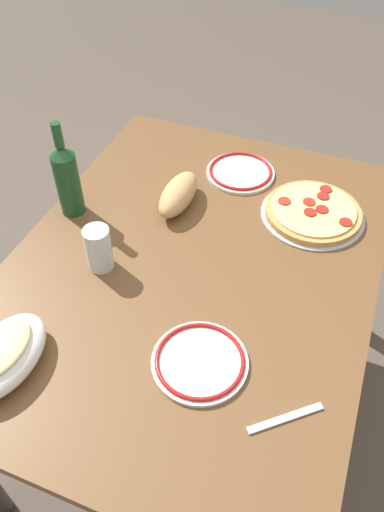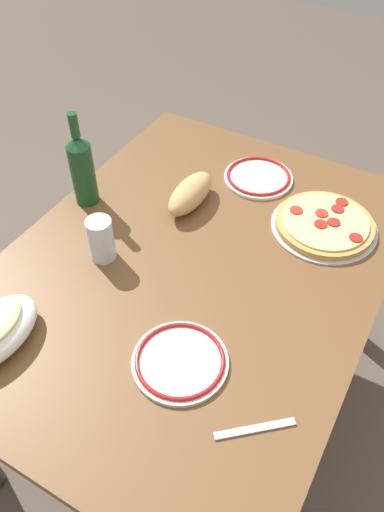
{
  "view_description": "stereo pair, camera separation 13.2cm",
  "coord_description": "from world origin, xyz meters",
  "px_view_note": "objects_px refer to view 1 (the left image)",
  "views": [
    {
      "loc": [
        -0.86,
        -0.34,
        1.69
      ],
      "look_at": [
        0.0,
        0.0,
        0.75
      ],
      "focal_mm": 35.34,
      "sensor_mm": 36.0,
      "label": 1
    },
    {
      "loc": [
        -0.8,
        -0.45,
        1.69
      ],
      "look_at": [
        0.0,
        0.0,
        0.75
      ],
      "focal_mm": 35.34,
      "sensor_mm": 36.0,
      "label": 2
    }
  ],
  "objects_px": {
    "side_plate_far": "(240,172)",
    "wine_bottle": "(67,178)",
    "side_plate_near": "(200,361)",
    "water_glass": "(99,249)",
    "dining_table": "(192,291)",
    "baked_pasta_dish": "(3,355)",
    "pepperoni_pizza": "(313,212)",
    "bread_loaf": "(178,194)"
  },
  "relations": [
    {
      "from": "bread_loaf",
      "to": "water_glass",
      "type": "bearing_deg",
      "value": 162.86
    },
    {
      "from": "side_plate_far",
      "to": "baked_pasta_dish",
      "type": "bearing_deg",
      "value": 162.89
    },
    {
      "from": "side_plate_near",
      "to": "water_glass",
      "type": "bearing_deg",
      "value": 61.86
    },
    {
      "from": "side_plate_near",
      "to": "side_plate_far",
      "type": "height_order",
      "value": "same"
    },
    {
      "from": "dining_table",
      "to": "water_glass",
      "type": "height_order",
      "value": "water_glass"
    },
    {
      "from": "baked_pasta_dish",
      "to": "bread_loaf",
      "type": "height_order",
      "value": "bread_loaf"
    },
    {
      "from": "dining_table",
      "to": "baked_pasta_dish",
      "type": "distance_m",
      "value": 0.54
    },
    {
      "from": "dining_table",
      "to": "pepperoni_pizza",
      "type": "bearing_deg",
      "value": -39.82
    },
    {
      "from": "bread_loaf",
      "to": "dining_table",
      "type": "bearing_deg",
      "value": -149.29
    },
    {
      "from": "water_glass",
      "to": "baked_pasta_dish",
      "type": "bearing_deg",
      "value": 172.11
    },
    {
      "from": "dining_table",
      "to": "pepperoni_pizza",
      "type": "relative_size",
      "value": 4.22
    },
    {
      "from": "dining_table",
      "to": "side_plate_near",
      "type": "distance_m",
      "value": 0.33
    },
    {
      "from": "pepperoni_pizza",
      "to": "baked_pasta_dish",
      "type": "bearing_deg",
      "value": 144.83
    },
    {
      "from": "pepperoni_pizza",
      "to": "side_plate_far",
      "type": "distance_m",
      "value": 0.29
    },
    {
      "from": "baked_pasta_dish",
      "to": "side_plate_near",
      "type": "relative_size",
      "value": 1.1
    },
    {
      "from": "dining_table",
      "to": "side_plate_near",
      "type": "xyz_separation_m",
      "value": [
        -0.28,
        -0.13,
        0.12
      ]
    },
    {
      "from": "pepperoni_pizza",
      "to": "wine_bottle",
      "type": "bearing_deg",
      "value": 109.33
    },
    {
      "from": "pepperoni_pizza",
      "to": "side_plate_near",
      "type": "height_order",
      "value": "pepperoni_pizza"
    },
    {
      "from": "pepperoni_pizza",
      "to": "water_glass",
      "type": "relative_size",
      "value": 2.4
    },
    {
      "from": "baked_pasta_dish",
      "to": "bread_loaf",
      "type": "xyz_separation_m",
      "value": [
        0.65,
        -0.14,
        -0.0
      ]
    },
    {
      "from": "baked_pasta_dish",
      "to": "bread_loaf",
      "type": "relative_size",
      "value": 1.15
    },
    {
      "from": "wine_bottle",
      "to": "bread_loaf",
      "type": "relative_size",
      "value": 1.4
    },
    {
      "from": "dining_table",
      "to": "side_plate_far",
      "type": "height_order",
      "value": "side_plate_far"
    },
    {
      "from": "wine_bottle",
      "to": "side_plate_far",
      "type": "xyz_separation_m",
      "value": [
        0.35,
        -0.4,
        -0.11
      ]
    },
    {
      "from": "wine_bottle",
      "to": "side_plate_near",
      "type": "distance_m",
      "value": 0.65
    },
    {
      "from": "side_plate_far",
      "to": "bread_loaf",
      "type": "xyz_separation_m",
      "value": [
        -0.21,
        0.12,
        0.03
      ]
    },
    {
      "from": "pepperoni_pizza",
      "to": "side_plate_far",
      "type": "xyz_separation_m",
      "value": [
        0.12,
        0.26,
        -0.01
      ]
    },
    {
      "from": "baked_pasta_dish",
      "to": "side_plate_near",
      "type": "distance_m",
      "value": 0.43
    },
    {
      "from": "baked_pasta_dish",
      "to": "water_glass",
      "type": "distance_m",
      "value": 0.35
    },
    {
      "from": "pepperoni_pizza",
      "to": "water_glass",
      "type": "xyz_separation_m",
      "value": [
        -0.4,
        0.48,
        0.05
      ]
    },
    {
      "from": "baked_pasta_dish",
      "to": "water_glass",
      "type": "relative_size",
      "value": 1.91
    },
    {
      "from": "dining_table",
      "to": "wine_bottle",
      "type": "xyz_separation_m",
      "value": [
        0.08,
        0.41,
        0.23
      ]
    },
    {
      "from": "side_plate_far",
      "to": "wine_bottle",
      "type": "bearing_deg",
      "value": 130.97
    },
    {
      "from": "baked_pasta_dish",
      "to": "side_plate_far",
      "type": "distance_m",
      "value": 0.91
    },
    {
      "from": "pepperoni_pizza",
      "to": "bread_loaf",
      "type": "relative_size",
      "value": 1.45
    },
    {
      "from": "dining_table",
      "to": "side_plate_far",
      "type": "distance_m",
      "value": 0.44
    },
    {
      "from": "water_glass",
      "to": "bread_loaf",
      "type": "distance_m",
      "value": 0.32
    },
    {
      "from": "pepperoni_pizza",
      "to": "water_glass",
      "type": "distance_m",
      "value": 0.63
    },
    {
      "from": "wine_bottle",
      "to": "water_glass",
      "type": "height_order",
      "value": "wine_bottle"
    },
    {
      "from": "water_glass",
      "to": "side_plate_far",
      "type": "distance_m",
      "value": 0.57
    },
    {
      "from": "baked_pasta_dish",
      "to": "side_plate_far",
      "type": "bearing_deg",
      "value": -17.11
    },
    {
      "from": "side_plate_near",
      "to": "bread_loaf",
      "type": "height_order",
      "value": "bread_loaf"
    }
  ]
}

